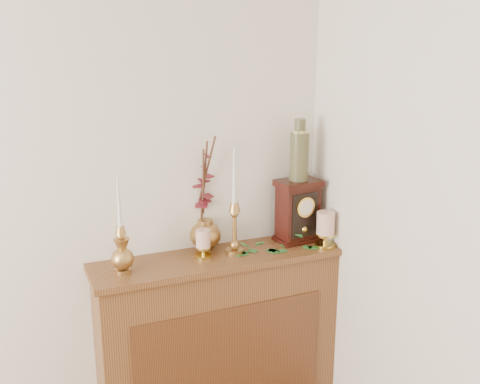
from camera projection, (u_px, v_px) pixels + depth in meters
name	position (u px, v px, depth m)	size (l,w,h in m)	color
console_shelf	(219.00, 345.00, 2.86)	(1.24, 0.34, 0.93)	brown
candlestick_left	(121.00, 242.00, 2.49)	(0.08, 0.08, 0.45)	tan
candlestick_center	(234.00, 220.00, 2.71)	(0.09, 0.09, 0.53)	tan
bud_vase	(122.00, 256.00, 2.51)	(0.10, 0.10, 0.16)	tan
ginger_jar	(203.00, 197.00, 2.78)	(0.24, 0.25, 0.58)	tan
pillar_candle_left	(203.00, 242.00, 2.69)	(0.08, 0.08, 0.15)	gold
pillar_candle_right	(325.00, 228.00, 2.82)	(0.10, 0.10, 0.20)	gold
ivy_garland	(272.00, 250.00, 2.78)	(0.43, 0.19, 0.07)	#266327
mantel_clock	(298.00, 211.00, 2.89)	(0.23, 0.17, 0.33)	black
ceramic_vase	(299.00, 153.00, 2.81)	(0.10, 0.10, 0.31)	#1B372B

